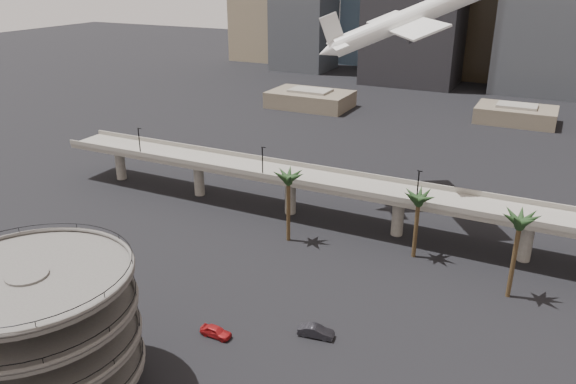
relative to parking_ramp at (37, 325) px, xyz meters
The scene contains 7 objects.
parking_ramp is the anchor object (origin of this frame).
overpass 60.46m from the parking_ramp, 77.57° to the left, with size 130.00×9.30×14.70m.
palm_trees 55.67m from the parking_ramp, 60.95° to the left, with size 42.40×10.40×14.00m.
low_buildings 147.81m from the parking_ramp, 82.26° to the left, with size 135.00×27.50×6.80m.
airborne_jet 81.15m from the parking_ramp, 75.71° to the left, with size 31.03×29.61×16.01m.
car_a 23.00m from the parking_ramp, 58.88° to the left, with size 1.78×4.41×1.50m, color #AB181B.
car_b 34.48m from the parking_ramp, 46.23° to the left, with size 1.71×4.91×1.62m, color black.
Camera 1 is at (34.54, -37.86, 46.42)m, focal length 35.00 mm.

